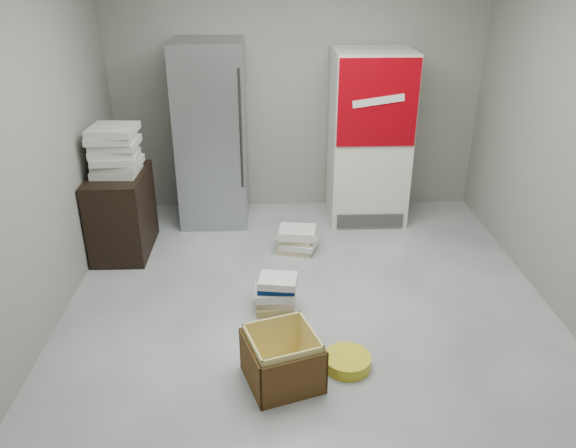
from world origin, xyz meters
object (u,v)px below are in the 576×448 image
(steel_fridge, at_px, (212,135))
(wood_shelf, at_px, (122,213))
(phonebook_stack_main, at_px, (276,293))
(coke_cooler, at_px, (369,138))
(cardboard_box, at_px, (282,362))

(steel_fridge, xyz_separation_m, wood_shelf, (-0.83, -0.73, -0.55))
(steel_fridge, bearing_deg, phonebook_stack_main, -70.95)
(phonebook_stack_main, bearing_deg, wood_shelf, 144.47)
(coke_cooler, height_order, cardboard_box, coke_cooler)
(steel_fridge, height_order, wood_shelf, steel_fridge)
(steel_fridge, relative_size, wood_shelf, 2.37)
(steel_fridge, xyz_separation_m, coke_cooler, (1.65, -0.01, -0.05))
(wood_shelf, bearing_deg, steel_fridge, 41.31)
(cardboard_box, bearing_deg, coke_cooler, 51.13)
(coke_cooler, distance_m, phonebook_stack_main, 2.22)
(phonebook_stack_main, bearing_deg, steel_fridge, 110.34)
(coke_cooler, distance_m, wood_shelf, 2.63)
(wood_shelf, distance_m, phonebook_stack_main, 1.84)
(steel_fridge, height_order, cardboard_box, steel_fridge)
(cardboard_box, bearing_deg, phonebook_stack_main, 73.43)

